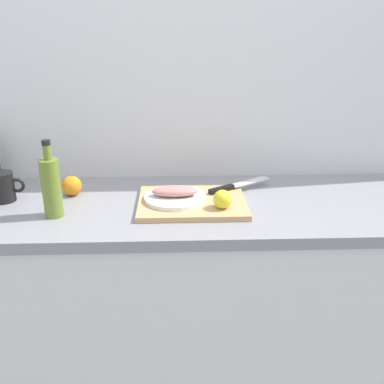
# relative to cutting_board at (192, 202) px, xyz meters

# --- Properties ---
(back_wall) EXTENTS (3.20, 0.05, 2.50)m
(back_wall) POSITION_rel_cutting_board_xyz_m (-0.09, 0.35, 0.34)
(back_wall) COLOR white
(back_wall) RESTS_ON ground_plane
(kitchen_counter) EXTENTS (2.00, 0.60, 0.90)m
(kitchen_counter) POSITION_rel_cutting_board_xyz_m (-0.09, 0.02, -0.46)
(kitchen_counter) COLOR white
(kitchen_counter) RESTS_ON ground_plane
(cutting_board) EXTENTS (0.39, 0.31, 0.02)m
(cutting_board) POSITION_rel_cutting_board_xyz_m (0.00, 0.00, 0.00)
(cutting_board) COLOR tan
(cutting_board) RESTS_ON kitchen_counter
(white_plate) EXTENTS (0.22, 0.22, 0.01)m
(white_plate) POSITION_rel_cutting_board_xyz_m (-0.06, 0.00, 0.02)
(white_plate) COLOR white
(white_plate) RESTS_ON cutting_board
(fish_fillet) EXTENTS (0.17, 0.07, 0.04)m
(fish_fillet) POSITION_rel_cutting_board_xyz_m (-0.06, 0.00, 0.04)
(fish_fillet) COLOR tan
(fish_fillet) RESTS_ON white_plate
(chef_knife) EXTENTS (0.26, 0.18, 0.02)m
(chef_knife) POSITION_rel_cutting_board_xyz_m (0.16, 0.11, 0.02)
(chef_knife) COLOR silver
(chef_knife) RESTS_ON cutting_board
(lemon_0) EXTENTS (0.07, 0.07, 0.07)m
(lemon_0) POSITION_rel_cutting_board_xyz_m (0.10, -0.08, 0.04)
(lemon_0) COLOR yellow
(lemon_0) RESTS_ON cutting_board
(olive_oil_bottle) EXTENTS (0.06, 0.06, 0.27)m
(olive_oil_bottle) POSITION_rel_cutting_board_xyz_m (-0.47, -0.08, 0.10)
(olive_oil_bottle) COLOR olive
(olive_oil_bottle) RESTS_ON kitchen_counter
(coffee_mug_0) EXTENTS (0.13, 0.09, 0.11)m
(coffee_mug_0) POSITION_rel_cutting_board_xyz_m (-0.69, 0.07, 0.04)
(coffee_mug_0) COLOR black
(coffee_mug_0) RESTS_ON kitchen_counter
(orange_0) EXTENTS (0.08, 0.08, 0.08)m
(orange_0) POSITION_rel_cutting_board_xyz_m (-0.45, 0.12, 0.03)
(orange_0) COLOR orange
(orange_0) RESTS_ON kitchen_counter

